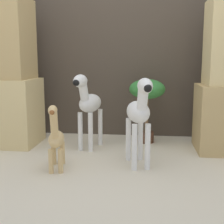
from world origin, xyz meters
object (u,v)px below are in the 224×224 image
object	(u,v)px
giraffe_figurine	(56,138)
potted_palm_front	(147,94)
zebra_right	(139,113)
zebra_left	(88,104)

from	to	relation	value
giraffe_figurine	potted_palm_front	size ratio (longest dim) A/B	0.82
potted_palm_front	zebra_right	bearing A→B (deg)	-94.47
zebra_left	potted_palm_front	world-z (taller)	zebra_left
zebra_right	potted_palm_front	size ratio (longest dim) A/B	1.10
zebra_right	giraffe_figurine	world-z (taller)	zebra_right
zebra_right	potted_palm_front	bearing A→B (deg)	85.53
zebra_right	giraffe_figurine	bearing A→B (deg)	-166.14
zebra_left	giraffe_figurine	xyz separation A→B (m)	(-0.14, -0.60, -0.18)
giraffe_figurine	potted_palm_front	world-z (taller)	potted_palm_front
potted_palm_front	giraffe_figurine	bearing A→B (deg)	-127.41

